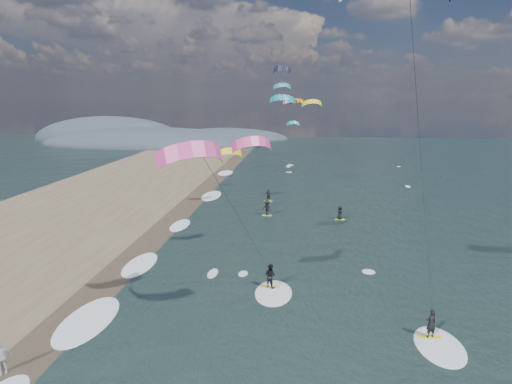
# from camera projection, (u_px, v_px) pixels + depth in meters

# --- Properties ---
(wet_sand_strip) EXTENTS (3.00, 240.00, 0.00)m
(wet_sand_strip) POSITION_uv_depth(u_px,v_px,m) (99.00, 291.00, 30.25)
(wet_sand_strip) COLOR #382D23
(wet_sand_strip) RESTS_ON ground
(coastal_hills) EXTENTS (80.00, 41.00, 15.00)m
(coastal_hills) POSITION_uv_depth(u_px,v_px,m) (145.00, 142.00, 128.57)
(coastal_hills) COLOR #3D4756
(coastal_hills) RESTS_ON ground
(kitesurfer_near_a) EXTENTS (7.73, 8.40, 19.00)m
(kitesurfer_near_a) POSITION_uv_depth(u_px,v_px,m) (416.00, 67.00, 16.72)
(kitesurfer_near_a) COLOR yellow
(kitesurfer_near_a) RESTS_ON ground
(kitesurfer_near_b) EXTENTS (7.14, 9.13, 11.91)m
(kitesurfer_near_b) POSITION_uv_depth(u_px,v_px,m) (225.00, 199.00, 25.17)
(kitesurfer_near_b) COLOR yellow
(kitesurfer_near_b) RESTS_ON ground
(far_kitesurfers) EXTENTS (9.71, 8.50, 1.80)m
(far_kitesurfers) POSITION_uv_depth(u_px,v_px,m) (285.00, 207.00, 49.80)
(far_kitesurfers) COLOR yellow
(far_kitesurfers) RESTS_ON ground
(bg_kite_field) EXTENTS (14.01, 76.45, 11.96)m
(bg_kite_field) POSITION_uv_depth(u_px,v_px,m) (285.00, 104.00, 71.55)
(bg_kite_field) COLOR yellow
(bg_kite_field) RESTS_ON ground
(shoreline_surf) EXTENTS (2.40, 79.40, 0.11)m
(shoreline_surf) POSITION_uv_depth(u_px,v_px,m) (140.00, 266.00, 34.74)
(shoreline_surf) COLOR white
(shoreline_surf) RESTS_ON ground
(beach_walker) EXTENTS (1.05, 0.95, 1.72)m
(beach_walker) POSITION_uv_depth(u_px,v_px,m) (1.00, 358.00, 21.09)
(beach_walker) COLOR silver
(beach_walker) RESTS_ON ground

